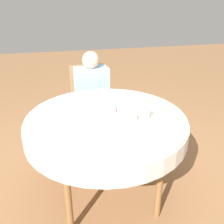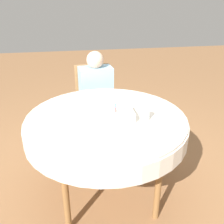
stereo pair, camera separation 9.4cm
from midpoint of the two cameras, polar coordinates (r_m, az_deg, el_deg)
The scene contains 6 objects.
ground_plane at distance 2.52m, azimuth -2.26°, elevation -17.07°, with size 12.00×12.00×0.00m, color #8C603D.
dining_table at distance 2.12m, azimuth -2.58°, elevation -3.26°, with size 1.30×1.30×0.78m.
chair at distance 3.08m, azimuth -5.54°, elevation 2.22°, with size 0.49×0.49×0.90m.
person at distance 2.93m, azimuth -5.22°, elevation 4.51°, with size 0.38×0.33×1.10m.
birthday_cake at distance 2.03m, azimuth 0.14°, elevation -0.48°, with size 0.22×0.22×0.11m.
drinking_glass at distance 2.04m, azimuth 5.89°, elevation -0.29°, with size 0.07×0.07×0.09m.
Camera 1 is at (-0.35, -1.82, 1.71)m, focal length 42.00 mm.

